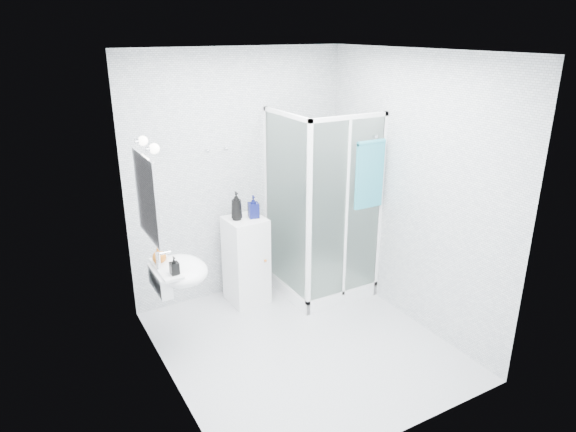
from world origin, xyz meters
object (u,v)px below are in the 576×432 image
soap_dispenser_black (174,266)px  shampoo_bottle_b (253,207)px  hand_towel (370,173)px  shampoo_bottle_a (236,206)px  wall_basin (177,272)px  soap_dispenser_orange (159,255)px  shower_enclosure (319,255)px  storage_cabinet (246,260)px

soap_dispenser_black → shampoo_bottle_b: bearing=33.5°
hand_towel → shampoo_bottle_b: 1.21m
shampoo_bottle_a → wall_basin: bearing=-145.2°
shampoo_bottle_a → soap_dispenser_orange: bearing=-153.8°
wall_basin → shampoo_bottle_a: (0.82, 0.57, 0.29)m
shower_enclosure → shampoo_bottle_a: size_ratio=6.85×
shower_enclosure → soap_dispenser_orange: (-1.77, -0.21, 0.49)m
shower_enclosure → storage_cabinet: bearing=162.4°
shower_enclosure → storage_cabinet: (-0.75, 0.24, 0.02)m
hand_towel → soap_dispenser_black: bearing=-177.8°
hand_towel → soap_dispenser_black: size_ratio=4.42×
soap_dispenser_orange → shampoo_bottle_a: bearing=26.2°
wall_basin → hand_towel: size_ratio=0.82×
storage_cabinet → hand_towel: (1.06, -0.64, 0.96)m
wall_basin → storage_cabinet: bearing=31.6°
hand_towel → shampoo_bottle_a: (-1.14, 0.66, -0.35)m
hand_towel → shampoo_bottle_b: size_ratio=2.93×
storage_cabinet → soap_dispenser_orange: (-1.02, -0.44, 0.47)m
wall_basin → storage_cabinet: wall_basin is taller
hand_towel → shampoo_bottle_a: size_ratio=2.33×
shower_enclosure → soap_dispenser_black: shower_enclosure is taller
shampoo_bottle_b → soap_dispenser_orange: size_ratio=1.51×
wall_basin → hand_towel: (1.97, -0.09, 0.63)m
storage_cabinet → hand_towel: 1.57m
storage_cabinet → hand_towel: bearing=-34.0°
soap_dispenser_orange → wall_basin: bearing=-43.7°
soap_dispenser_black → shower_enclosure: bearing=15.5°
shower_enclosure → storage_cabinet: shower_enclosure is taller
soap_dispenser_orange → hand_towel: bearing=-5.4°
storage_cabinet → shampoo_bottle_a: size_ratio=3.20×
shampoo_bottle_b → soap_dispenser_black: shampoo_bottle_b is taller
wall_basin → hand_towel: hand_towel is taller
wall_basin → shampoo_bottle_a: 1.04m
storage_cabinet → soap_dispenser_orange: size_ratio=6.06×
soap_dispenser_black → storage_cabinet: bearing=36.4°
shower_enclosure → soap_dispenser_orange: bearing=-173.4°
soap_dispenser_black → wall_basin: bearing=67.1°
shampoo_bottle_b → soap_dispenser_black: (-1.06, -0.70, -0.11)m
shower_enclosure → hand_towel: bearing=-52.3°
wall_basin → soap_dispenser_orange: size_ratio=3.63×
wall_basin → shampoo_bottle_b: size_ratio=2.41×
soap_dispenser_orange → soap_dispenser_black: bearing=-80.3°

